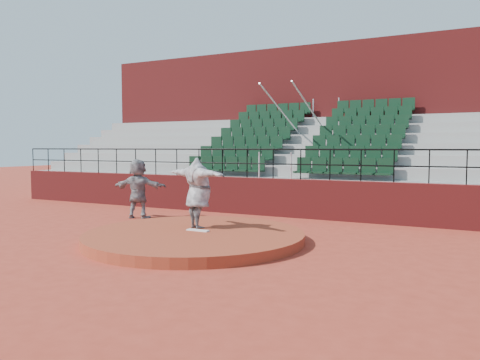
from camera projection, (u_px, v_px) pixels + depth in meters
ground at (195, 242)px, 11.75m from camera, size 90.00×90.00×0.00m
pitchers_mound at (195, 237)px, 11.74m from camera, size 5.50×5.50×0.25m
pitching_rubber at (198, 230)px, 11.86m from camera, size 0.60×0.15×0.03m
boundary_wall at (273, 197)px, 16.14m from camera, size 24.00×0.30×1.30m
wall_railing at (273, 157)px, 16.04m from camera, size 24.04×0.05×1.03m
seating_deck at (308, 170)px, 19.32m from camera, size 24.00×5.97×4.63m
press_box_facade at (335, 123)px, 22.69m from camera, size 24.00×3.00×7.10m
pitcher at (198, 193)px, 12.24m from camera, size 2.35×1.37×1.85m
fielder at (138, 188)px, 15.61m from camera, size 1.93×1.02×1.99m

